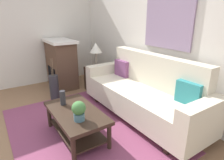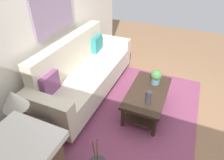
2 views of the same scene
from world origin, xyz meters
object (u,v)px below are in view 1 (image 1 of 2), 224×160
couch (143,93)px  floor_vase (54,87)px  side_table (97,79)px  tabletop_vase (63,98)px  throw_pillow_teal (189,93)px  table_lamp (96,49)px  potted_plant_tabletop (79,110)px  fireplace (61,63)px  throw_pillow_plum (122,68)px  coffee_table (76,118)px  framed_painting (168,22)px

couch → floor_vase: (-1.57, -1.07, -0.17)m
side_table → tabletop_vase: bearing=-46.2°
tabletop_vase → throw_pillow_teal: bearing=51.7°
table_lamp → floor_vase: 1.24m
throw_pillow_teal → potted_plant_tabletop: 1.52m
couch → fireplace: fireplace is taller
potted_plant_tabletop → floor_vase: 1.81m
table_lamp → floor_vase: size_ratio=1.09×
throw_pillow_plum → side_table: bearing=-165.6°
couch → potted_plant_tabletop: 1.31m
throw_pillow_plum → coffee_table: 1.58m
framed_painting → floor_vase: bearing=-135.6°
table_lamp → floor_vase: bearing=-92.5°
tabletop_vase → fireplace: 2.02m
throw_pillow_plum → throw_pillow_teal: (1.56, 0.00, 0.00)m
potted_plant_tabletop → floor_vase: bearing=173.1°
coffee_table → table_lamp: table_lamp is taller
throw_pillow_plum → floor_vase: 1.49m
coffee_table → throw_pillow_plum: bearing=118.2°
throw_pillow_plum → throw_pillow_teal: size_ratio=1.00×
couch → tabletop_vase: (-0.35, -1.30, 0.11)m
table_lamp → throw_pillow_plum: bearing=14.4°
tabletop_vase → table_lamp: (-1.18, 1.23, 0.45)m
throw_pillow_plum → potted_plant_tabletop: size_ratio=1.37×
tabletop_vase → potted_plant_tabletop: 0.55m
throw_pillow_teal → framed_painting: bearing=156.4°
framed_painting → tabletop_vase: bearing=-101.1°
table_lamp → framed_painting: size_ratio=0.58×
coffee_table → table_lamp: (-1.47, 1.16, 0.68)m
throw_pillow_plum → coffee_table: bearing=-61.8°
coffee_table → potted_plant_tabletop: bearing=-12.5°
throw_pillow_plum → floor_vase: bearing=-123.5°
throw_pillow_teal → coffee_table: 1.63m
potted_plant_tabletop → side_table: 2.14m
couch → potted_plant_tabletop: bearing=-80.9°
throw_pillow_teal → side_table: bearing=-175.2°
tabletop_vase → framed_painting: framed_painting is taller
couch → side_table: bearing=-177.5°
throw_pillow_plum → throw_pillow_teal: same height
framed_painting → table_lamp: bearing=-160.7°
fireplace → throw_pillow_teal: bearing=14.3°
coffee_table → tabletop_vase: size_ratio=5.01×
fireplace → table_lamp: bearing=38.5°
throw_pillow_teal → floor_vase: throw_pillow_teal is taller
side_table → table_lamp: (-0.00, 0.00, 0.71)m
potted_plant_tabletop → framed_painting: (-0.21, 1.75, 1.02)m
throw_pillow_teal → coffee_table: bearing=-121.8°
coffee_table → floor_vase: bearing=174.1°
side_table → fireplace: fireplace is taller
framed_painting → throw_pillow_teal: bearing=-23.6°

